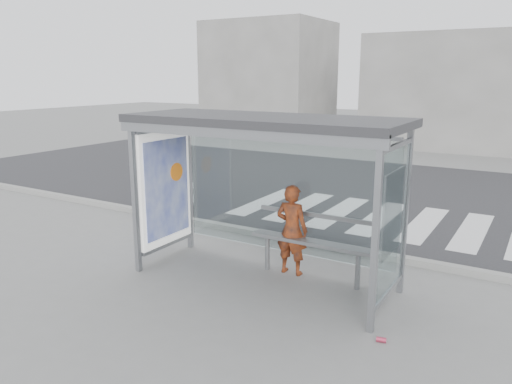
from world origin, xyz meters
TOP-DOWN VIEW (x-y plane):
  - ground at (0.00, 0.00)m, footprint 80.00×80.00m
  - road at (0.00, 7.00)m, footprint 30.00×10.00m
  - curb at (0.00, 1.95)m, footprint 30.00×0.18m
  - crosswalk at (1.00, 4.50)m, footprint 7.55×3.00m
  - bus_shelter at (-0.37, 0.06)m, footprint 4.25×1.65m
  - building_left at (-10.00, 18.00)m, footprint 6.00×5.00m
  - building_center at (0.00, 18.00)m, footprint 8.00×5.00m
  - person at (0.24, 0.53)m, footprint 0.55×0.36m
  - bench at (0.61, 0.50)m, footprint 2.04×0.33m
  - soda_can at (2.20, -0.88)m, footprint 0.13×0.09m

SIDE VIEW (x-z plane):
  - ground at x=0.00m, z-range 0.00..0.00m
  - crosswalk at x=1.00m, z-range 0.00..0.00m
  - road at x=0.00m, z-range 0.00..0.01m
  - soda_can at x=2.20m, z-range 0.00..0.07m
  - curb at x=0.00m, z-range 0.00..0.12m
  - bench at x=0.61m, z-range 0.09..1.14m
  - person at x=0.24m, z-range 0.00..1.51m
  - bus_shelter at x=-0.37m, z-range 0.67..3.29m
  - building_center at x=0.00m, z-range 0.00..5.00m
  - building_left at x=-10.00m, z-range 0.00..6.00m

